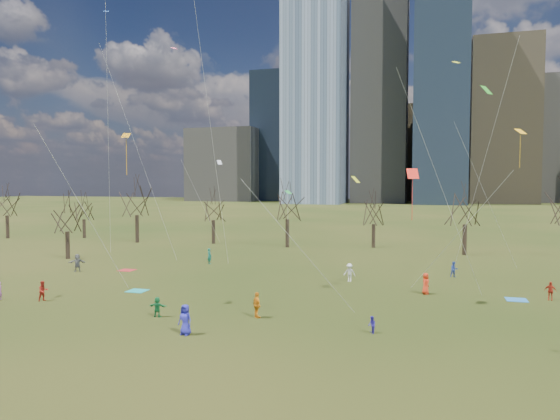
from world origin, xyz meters
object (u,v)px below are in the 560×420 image
(person_0, at_px, (185,320))
(person_2, at_px, (43,291))
(blanket_navy, at_px, (516,300))
(blanket_teal, at_px, (137,291))
(blanket_crimson, at_px, (127,270))
(person_4, at_px, (257,305))

(person_0, height_order, person_2, person_0)
(person_2, bearing_deg, blanket_navy, -46.71)
(blanket_teal, distance_m, person_0, 13.99)
(person_2, bearing_deg, blanket_teal, -17.58)
(blanket_teal, bearing_deg, blanket_navy, 10.16)
(blanket_navy, distance_m, blanket_crimson, 37.67)
(person_0, bearing_deg, blanket_navy, 47.45)
(blanket_teal, relative_size, person_2, 1.00)
(blanket_teal, relative_size, blanket_crimson, 1.00)
(blanket_teal, distance_m, blanket_crimson, 10.85)
(blanket_teal, relative_size, person_0, 0.85)
(blanket_navy, relative_size, blanket_crimson, 1.00)
(blanket_teal, distance_m, person_4, 13.75)
(blanket_teal, height_order, person_4, person_4)
(person_0, distance_m, person_2, 15.56)
(blanket_crimson, distance_m, person_4, 23.78)
(person_0, bearing_deg, person_2, 173.20)
(blanket_crimson, relative_size, person_0, 0.85)
(person_4, bearing_deg, person_0, 105.29)
(blanket_navy, relative_size, person_2, 1.00)
(blanket_teal, xyz_separation_m, blanket_navy, (30.90, 5.54, 0.00))
(person_2, distance_m, person_4, 17.81)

